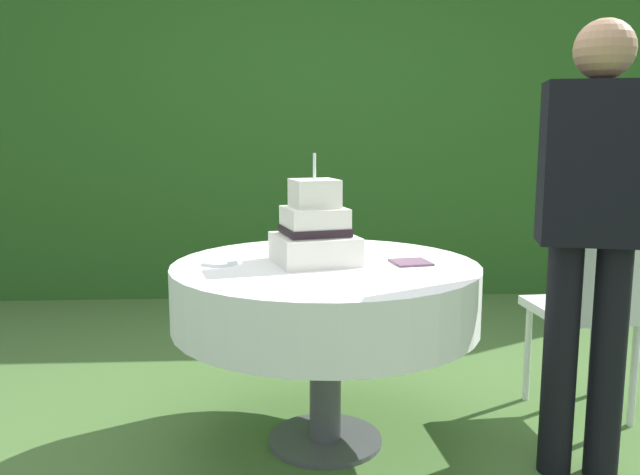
# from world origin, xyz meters

# --- Properties ---
(ground_plane) EXTENTS (20.00, 20.00, 0.00)m
(ground_plane) POSITION_xyz_m (0.00, 0.00, 0.00)
(ground_plane) COLOR #476B33
(foliage_hedge) EXTENTS (6.63, 0.65, 2.45)m
(foliage_hedge) POSITION_xyz_m (0.00, 2.66, 1.22)
(foliage_hedge) COLOR #28561E
(foliage_hedge) RESTS_ON ground_plane
(cake_table) EXTENTS (1.18, 1.18, 0.73)m
(cake_table) POSITION_xyz_m (0.00, 0.00, 0.61)
(cake_table) COLOR #4C4C51
(cake_table) RESTS_ON ground_plane
(wedding_cake) EXTENTS (0.36, 0.37, 0.42)m
(wedding_cake) POSITION_xyz_m (-0.04, 0.03, 0.85)
(wedding_cake) COLOR white
(wedding_cake) RESTS_ON cake_table
(serving_plate_near) EXTENTS (0.13, 0.13, 0.01)m
(serving_plate_near) POSITION_xyz_m (-0.40, 0.01, 0.74)
(serving_plate_near) COLOR white
(serving_plate_near) RESTS_ON cake_table
(serving_plate_far) EXTENTS (0.11, 0.11, 0.01)m
(serving_plate_far) POSITION_xyz_m (-0.12, 0.35, 0.74)
(serving_plate_far) COLOR white
(serving_plate_far) RESTS_ON cake_table
(serving_plate_left) EXTENTS (0.12, 0.12, 0.01)m
(serving_plate_left) POSITION_xyz_m (0.15, 0.37, 0.74)
(serving_plate_left) COLOR white
(serving_plate_left) RESTS_ON cake_table
(napkin_stack) EXTENTS (0.16, 0.16, 0.01)m
(napkin_stack) POSITION_xyz_m (0.33, -0.02, 0.74)
(napkin_stack) COLOR #6B4C60
(napkin_stack) RESTS_ON cake_table
(garden_chair) EXTENTS (0.43, 0.43, 0.89)m
(garden_chair) POSITION_xyz_m (1.13, 0.14, 0.54)
(garden_chair) COLOR white
(garden_chair) RESTS_ON ground_plane
(standing_person) EXTENTS (0.40, 0.28, 1.60)m
(standing_person) POSITION_xyz_m (0.90, -0.29, 0.93)
(standing_person) COLOR black
(standing_person) RESTS_ON ground_plane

